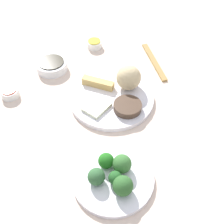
% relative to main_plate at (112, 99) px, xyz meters
% --- Properties ---
extents(tabletop, '(2.20, 2.20, 0.02)m').
position_rel_main_plate_xyz_m(tabletop, '(-0.01, 0.00, -0.02)').
color(tabletop, beige).
rests_on(tabletop, ground).
extents(main_plate, '(0.28, 0.28, 0.02)m').
position_rel_main_plate_xyz_m(main_plate, '(0.00, 0.00, 0.00)').
color(main_plate, white).
rests_on(main_plate, tabletop).
extents(rice_scoop, '(0.08, 0.08, 0.08)m').
position_rel_main_plate_xyz_m(rice_scoop, '(0.07, -0.01, 0.05)').
color(rice_scoop, '#D1B886').
rests_on(rice_scoop, main_plate).
extents(spring_roll, '(0.06, 0.11, 0.03)m').
position_rel_main_plate_xyz_m(spring_roll, '(0.01, 0.07, 0.02)').
color(spring_roll, tan).
rests_on(spring_roll, main_plate).
extents(crab_rangoon_wonton, '(0.08, 0.07, 0.01)m').
position_rel_main_plate_xyz_m(crab_rangoon_wonton, '(-0.07, 0.01, 0.01)').
color(crab_rangoon_wonton, beige).
rests_on(crab_rangoon_wonton, main_plate).
extents(stir_fry_heap, '(0.09, 0.09, 0.02)m').
position_rel_main_plate_xyz_m(stir_fry_heap, '(-0.01, -0.07, 0.02)').
color(stir_fry_heap, '#493425').
rests_on(stir_fry_heap, main_plate).
extents(broccoli_plate, '(0.22, 0.22, 0.01)m').
position_rel_main_plate_xyz_m(broccoli_plate, '(-0.22, -0.20, -0.00)').
color(broccoli_plate, white).
rests_on(broccoli_plate, tabletop).
extents(broccoli_floret_0, '(0.05, 0.05, 0.05)m').
position_rel_main_plate_xyz_m(broccoli_floret_0, '(-0.19, -0.20, 0.03)').
color(broccoli_floret_0, '#387031').
rests_on(broccoli_floret_0, broccoli_plate).
extents(broccoli_floret_1, '(0.05, 0.05, 0.05)m').
position_rel_main_plate_xyz_m(broccoli_floret_1, '(-0.24, -0.24, 0.03)').
color(broccoli_floret_1, '#2E5F29').
rests_on(broccoli_floret_1, broccoli_plate).
extents(broccoli_floret_2, '(0.05, 0.05, 0.05)m').
position_rel_main_plate_xyz_m(broccoli_floret_2, '(-0.26, -0.18, 0.03)').
color(broccoli_floret_2, '#316034').
rests_on(broccoli_floret_2, broccoli_plate).
extents(broccoli_floret_3, '(0.04, 0.04, 0.04)m').
position_rel_main_plate_xyz_m(broccoli_floret_3, '(-0.23, -0.21, 0.02)').
color(broccoli_floret_3, '#225824').
rests_on(broccoli_floret_3, broccoli_plate).
extents(broccoli_floret_4, '(0.04, 0.04, 0.04)m').
position_rel_main_plate_xyz_m(broccoli_floret_4, '(-0.21, -0.16, 0.03)').
color(broccoli_floret_4, '#20691C').
rests_on(broccoli_floret_4, broccoli_plate).
extents(soy_sauce_bowl, '(0.11, 0.11, 0.03)m').
position_rel_main_plate_xyz_m(soy_sauce_bowl, '(-0.02, 0.28, 0.01)').
color(soy_sauce_bowl, white).
rests_on(soy_sauce_bowl, tabletop).
extents(soy_sauce_bowl_liquid, '(0.09, 0.09, 0.00)m').
position_rel_main_plate_xyz_m(soy_sauce_bowl_liquid, '(-0.02, 0.28, 0.03)').
color(soy_sauce_bowl_liquid, black).
rests_on(soy_sauce_bowl_liquid, soy_sauce_bowl).
extents(sauce_ramekin_sweet_and_sour, '(0.06, 0.06, 0.03)m').
position_rel_main_plate_xyz_m(sauce_ramekin_sweet_and_sour, '(-0.21, 0.27, 0.01)').
color(sauce_ramekin_sweet_and_sour, white).
rests_on(sauce_ramekin_sweet_and_sour, tabletop).
extents(sauce_ramekin_sweet_and_sour_liquid, '(0.05, 0.05, 0.00)m').
position_rel_main_plate_xyz_m(sauce_ramekin_sweet_and_sour_liquid, '(-0.21, 0.27, 0.02)').
color(sauce_ramekin_sweet_and_sour_liquid, red).
rests_on(sauce_ramekin_sweet_and_sour_liquid, sauce_ramekin_sweet_and_sour).
extents(sauce_ramekin_hot_mustard, '(0.06, 0.06, 0.03)m').
position_rel_main_plate_xyz_m(sauce_ramekin_hot_mustard, '(0.18, 0.26, 0.01)').
color(sauce_ramekin_hot_mustard, white).
rests_on(sauce_ramekin_hot_mustard, tabletop).
extents(sauce_ramekin_hot_mustard_liquid, '(0.05, 0.05, 0.00)m').
position_rel_main_plate_xyz_m(sauce_ramekin_hot_mustard_liquid, '(0.18, 0.26, 0.02)').
color(sauce_ramekin_hot_mustard_liquid, yellow).
rests_on(sauce_ramekin_hot_mustard_liquid, sauce_ramekin_hot_mustard).
extents(chopsticks_pair, '(0.15, 0.20, 0.01)m').
position_rel_main_plate_xyz_m(chopsticks_pair, '(0.26, 0.02, -0.00)').
color(chopsticks_pair, '#A68245').
rests_on(chopsticks_pair, tabletop).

